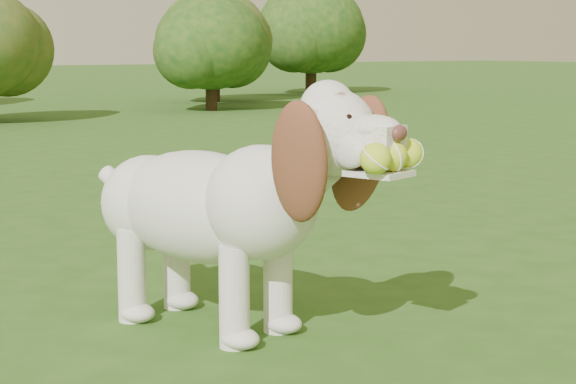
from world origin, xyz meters
TOP-DOWN VIEW (x-y plane):
  - ground at (0.00, 0.00)m, footprint 80.00×80.00m
  - dog at (0.06, 0.35)m, footprint 0.66×1.20m
  - shrub_h at (8.80, 12.64)m, footprint 1.98×1.98m
  - shrub_d at (4.98, 9.48)m, footprint 1.52×1.52m
  - shrub_f at (6.00, 11.26)m, footprint 1.71×1.71m

SIDE VIEW (x-z plane):
  - ground at x=0.00m, z-range 0.00..0.00m
  - dog at x=0.06m, z-range 0.03..0.82m
  - shrub_d at x=4.98m, z-range 0.14..1.72m
  - shrub_f at x=6.00m, z-range 0.16..1.92m
  - shrub_h at x=8.80m, z-range 0.18..2.23m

